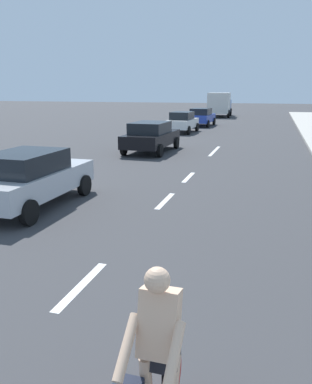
{
  "coord_description": "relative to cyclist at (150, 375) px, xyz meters",
  "views": [
    {
      "loc": [
        2.93,
        2.51,
        3.22
      ],
      "look_at": [
        0.63,
        10.43,
        1.1
      ],
      "focal_mm": 37.49,
      "sensor_mm": 36.0,
      "label": 1
    }
  ],
  "objects": [
    {
      "name": "ground_plane",
      "position": [
        -2.06,
        14.67,
        -0.83
      ],
      "size": [
        160.0,
        160.0,
        0.0
      ],
      "primitive_type": "plane",
      "color": "#38383A"
    },
    {
      "name": "lane_stripe_2",
      "position": [
        -2.06,
        2.75,
        -0.83
      ],
      "size": [
        0.16,
        1.8,
        0.01
      ],
      "primitive_type": "cube",
      "color": "white",
      "rests_on": "ground"
    },
    {
      "name": "lane_stripe_3",
      "position": [
        -2.06,
        8.25,
        -0.83
      ],
      "size": [
        0.16,
        1.8,
        0.01
      ],
      "primitive_type": "cube",
      "color": "white",
      "rests_on": "ground"
    },
    {
      "name": "lane_stripe_4",
      "position": [
        -2.06,
        11.67,
        -0.83
      ],
      "size": [
        0.16,
        1.8,
        0.01
      ],
      "primitive_type": "cube",
      "color": "white",
      "rests_on": "ground"
    },
    {
      "name": "lane_stripe_5",
      "position": [
        -2.06,
        17.67,
        -0.83
      ],
      "size": [
        0.16,
        1.8,
        0.01
      ],
      "primitive_type": "cube",
      "color": "white",
      "rests_on": "ground"
    },
    {
      "name": "lane_stripe_6",
      "position": [
        -2.06,
        19.44,
        -0.83
      ],
      "size": [
        0.16,
        1.8,
        0.01
      ],
      "primitive_type": "cube",
      "color": "white",
      "rests_on": "ground"
    },
    {
      "name": "cyclist",
      "position": [
        0.0,
        0.0,
        0.0
      ],
      "size": [
        0.62,
        1.71,
        1.82
      ],
      "rotation": [
        0.0,
        0.0,
        3.13
      ],
      "color": "black",
      "rests_on": "ground"
    },
    {
      "name": "parked_car_silver",
      "position": [
        -5.58,
        6.66,
        0.01
      ],
      "size": [
        2.04,
        4.37,
        1.57
      ],
      "rotation": [
        0.0,
        0.0,
        -0.01
      ],
      "color": "#B7BABF",
      "rests_on": "ground"
    },
    {
      "name": "parked_car_black",
      "position": [
        -5.25,
        17.32,
        0.01
      ],
      "size": [
        2.19,
        4.58,
        1.57
      ],
      "rotation": [
        0.0,
        0.0,
        -0.03
      ],
      "color": "black",
      "rests_on": "ground"
    },
    {
      "name": "parked_car_white",
      "position": [
        -5.76,
        27.2,
        0.0
      ],
      "size": [
        1.96,
        3.95,
        1.57
      ],
      "rotation": [
        0.0,
        0.0,
        -0.05
      ],
      "color": "white",
      "rests_on": "ground"
    },
    {
      "name": "parked_car_blue",
      "position": [
        -5.37,
        33.22,
        0.01
      ],
      "size": [
        2.1,
        4.33,
        1.57
      ],
      "rotation": [
        0.0,
        0.0,
        -0.04
      ],
      "color": "#1E389E",
      "rests_on": "ground"
    },
    {
      "name": "delivery_truck",
      "position": [
        -5.48,
        46.39,
        0.67
      ],
      "size": [
        2.9,
        6.34,
        2.8
      ],
      "rotation": [
        0.0,
        0.0,
        0.05
      ],
      "color": "#23478C",
      "rests_on": "ground"
    }
  ]
}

